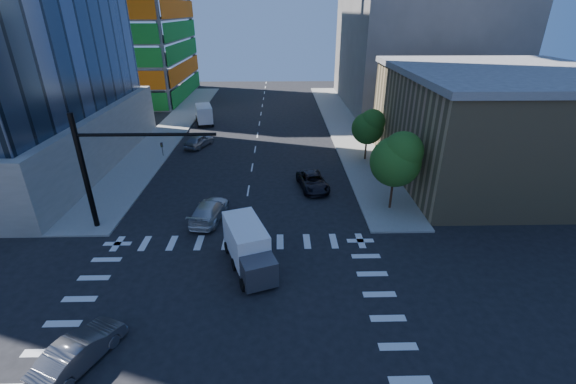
{
  "coord_description": "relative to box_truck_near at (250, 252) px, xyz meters",
  "views": [
    {
      "loc": [
        3.03,
        -15.26,
        15.61
      ],
      "look_at": [
        3.57,
        8.0,
        4.57
      ],
      "focal_mm": 24.0,
      "sensor_mm": 36.0,
      "label": 1
    }
  ],
  "objects": [
    {
      "name": "ground",
      "position": [
        -1.0,
        -5.89,
        -1.27
      ],
      "size": [
        160.0,
        160.0,
        0.0
      ],
      "primitive_type": "plane",
      "color": "black",
      "rests_on": "ground"
    },
    {
      "name": "road_markings",
      "position": [
        -1.0,
        -5.89,
        -1.26
      ],
      "size": [
        20.0,
        20.0,
        0.01
      ],
      "primitive_type": "cube",
      "color": "silver",
      "rests_on": "ground"
    },
    {
      "name": "sidewalk_ne",
      "position": [
        11.5,
        34.11,
        -1.19
      ],
      "size": [
        5.0,
        60.0,
        0.15
      ],
      "primitive_type": "cube",
      "color": "gray",
      "rests_on": "ground"
    },
    {
      "name": "sidewalk_nw",
      "position": [
        -13.5,
        34.11,
        -1.19
      ],
      "size": [
        5.0,
        60.0,
        0.15
      ],
      "primitive_type": "cube",
      "color": "gray",
      "rests_on": "ground"
    },
    {
      "name": "commercial_building",
      "position": [
        24.0,
        16.11,
        4.04
      ],
      "size": [
        20.5,
        22.5,
        10.6
      ],
      "color": "#8B7851",
      "rests_on": "ground"
    },
    {
      "name": "bg_building_ne",
      "position": [
        26.0,
        49.11,
        12.73
      ],
      "size": [
        24.0,
        30.0,
        28.0
      ],
      "primitive_type": "cube",
      "color": "#655F5A",
      "rests_on": "ground"
    },
    {
      "name": "signal_mast_nw",
      "position": [
        -11.0,
        5.61,
        4.22
      ],
      "size": [
        10.2,
        0.4,
        9.0
      ],
      "color": "black",
      "rests_on": "sidewalk_nw"
    },
    {
      "name": "tree_south",
      "position": [
        11.63,
        8.02,
        3.42
      ],
      "size": [
        4.16,
        4.16,
        6.82
      ],
      "color": "#382316",
      "rests_on": "sidewalk_ne"
    },
    {
      "name": "tree_north",
      "position": [
        11.93,
        20.02,
        2.72
      ],
      "size": [
        3.54,
        3.52,
        5.78
      ],
      "color": "#382316",
      "rests_on": "sidewalk_ne"
    },
    {
      "name": "car_nb_far",
      "position": [
        5.18,
        12.52,
        -0.55
      ],
      "size": [
        3.22,
        5.51,
        1.44
      ],
      "primitive_type": "imported",
      "rotation": [
        0.0,
        0.0,
        0.17
      ],
      "color": "black",
      "rests_on": "ground"
    },
    {
      "name": "car_sb_near",
      "position": [
        -3.77,
        6.72,
        -0.48
      ],
      "size": [
        2.97,
        5.67,
        1.57
      ],
      "primitive_type": "imported",
      "rotation": [
        0.0,
        0.0,
        2.99
      ],
      "color": "silver",
      "rests_on": "ground"
    },
    {
      "name": "car_sb_mid",
      "position": [
        -8.06,
        25.32,
        -0.47
      ],
      "size": [
        3.54,
        5.05,
        1.6
      ],
      "primitive_type": "imported",
      "rotation": [
        0.0,
        0.0,
        2.75
      ],
      "color": "gray",
      "rests_on": "ground"
    },
    {
      "name": "car_sb_cross",
      "position": [
        -7.71,
        -7.49,
        -0.5
      ],
      "size": [
        3.37,
        4.9,
        1.53
      ],
      "primitive_type": "imported",
      "rotation": [
        0.0,
        0.0,
        2.72
      ],
      "color": "#55565B",
      "rests_on": "ground"
    },
    {
      "name": "box_truck_near",
      "position": [
        0.0,
        0.0,
        0.0
      ],
      "size": [
        4.02,
        5.93,
        2.87
      ],
      "rotation": [
        0.0,
        0.0,
        0.34
      ],
      "color": "black",
      "rests_on": "ground"
    },
    {
      "name": "box_truck_far",
      "position": [
        -9.35,
        36.57,
        -0.01
      ],
      "size": [
        3.58,
        5.82,
        2.84
      ],
      "rotation": [
        0.0,
        0.0,
        3.39
      ],
      "color": "black",
      "rests_on": "ground"
    }
  ]
}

